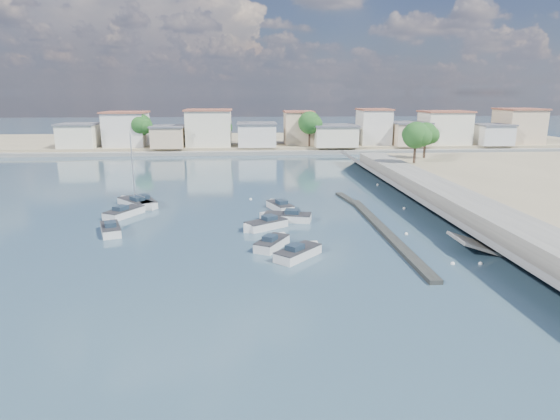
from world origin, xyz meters
name	(u,v)px	position (x,y,z in m)	size (l,w,h in m)	color
ground	(287,179)	(0.00, 40.00, 0.00)	(400.00, 400.00, 0.00)	#2A4055
seawall_walkway	(483,214)	(18.50, 13.00, 0.90)	(5.00, 90.00, 1.80)	slate
breakwater	(376,224)	(6.90, 12.69, 0.17)	(2.00, 31.02, 0.35)	black
far_shore_land	(271,142)	(0.00, 92.00, 0.70)	(160.00, 40.00, 1.40)	gray
far_shore_quay	(275,153)	(0.00, 71.00, 0.40)	(160.00, 2.50, 0.80)	slate
far_town	(319,130)	(10.71, 76.92, 4.93)	(113.01, 12.80, 8.35)	beige
shore_trees	(315,127)	(8.34, 68.11, 6.22)	(74.56, 38.32, 7.92)	#38281E
motorboat_a	(110,229)	(-19.91, 11.84, 0.38)	(2.99, 4.73, 1.48)	silver
motorboat_b	(273,243)	(-4.21, 6.32, 0.38)	(3.43, 4.35, 1.48)	silver
motorboat_c	(285,217)	(-2.41, 15.10, 0.38)	(5.65, 3.06, 1.48)	silver
motorboat_d	(264,225)	(-4.78, 12.22, 0.38)	(4.60, 3.90, 1.48)	silver
motorboat_e	(126,212)	(-20.05, 18.51, 0.38)	(3.95, 5.14, 1.48)	silver
motorboat_f	(279,206)	(-2.69, 20.18, 0.38)	(3.16, 4.85, 1.48)	silver
motorboat_g	(146,203)	(-18.74, 22.93, 0.38)	(3.74, 5.25, 1.48)	silver
motorboat_h	(300,253)	(-2.12, 3.61, 0.38)	(4.36, 4.51, 1.48)	silver
sailboat	(134,202)	(-20.18, 23.22, 0.42)	(5.09, 5.46, 9.00)	silver
mooring_buoys	(383,219)	(8.37, 15.02, 0.05)	(19.33, 33.52, 0.33)	white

